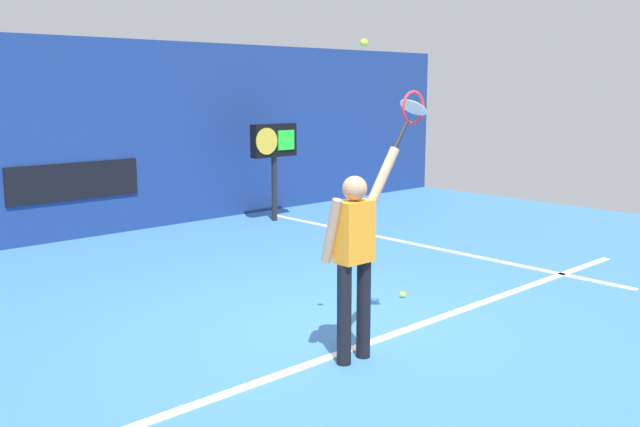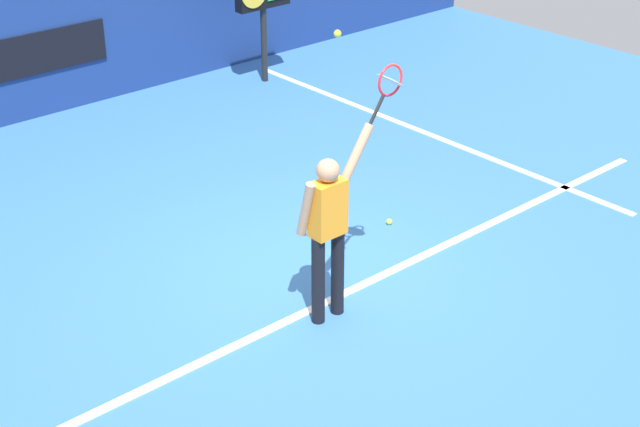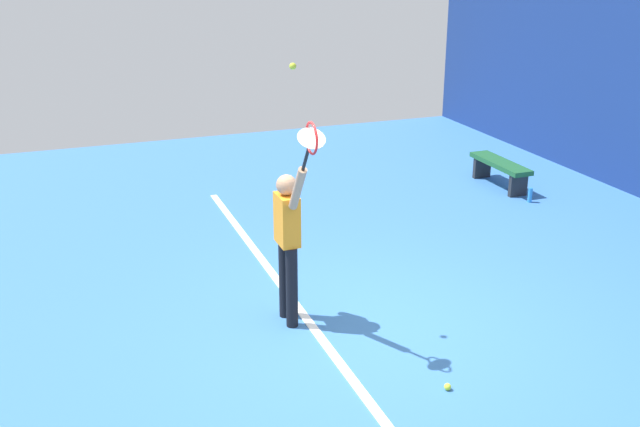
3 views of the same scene
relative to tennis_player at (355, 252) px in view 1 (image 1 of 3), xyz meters
name	(u,v)px [view 1 (image 1 of 3)]	position (x,y,z in m)	size (l,w,h in m)	color
ground_plane	(334,330)	(0.43, 0.70, -1.01)	(18.00, 18.00, 0.00)	#3870B2
back_wall	(69,139)	(0.43, 6.83, 0.61)	(18.00, 0.20, 3.24)	navy
sponsor_banner_center	(75,181)	(0.43, 6.71, -0.06)	(2.20, 0.03, 0.60)	black
court_baseline	(371,342)	(0.43, 0.19, -1.00)	(10.00, 0.10, 0.01)	white
court_sideline	(414,244)	(4.14, 2.70, -1.00)	(0.10, 7.00, 0.01)	white
tennis_player	(355,252)	(0.00, 0.00, 0.00)	(0.81, 0.31, 1.92)	black
tennis_racket	(412,111)	(0.74, 0.00, 1.22)	(0.48, 0.27, 0.60)	black
tennis_ball	(364,43)	(0.13, 0.03, 1.81)	(0.07, 0.07, 0.07)	#CCE033
scoreboard_clock	(274,145)	(3.82, 5.77, 0.40)	(0.96, 0.20, 1.79)	black
spare_ball	(403,295)	(1.82, 0.96, -0.97)	(0.07, 0.07, 0.07)	#CCE033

